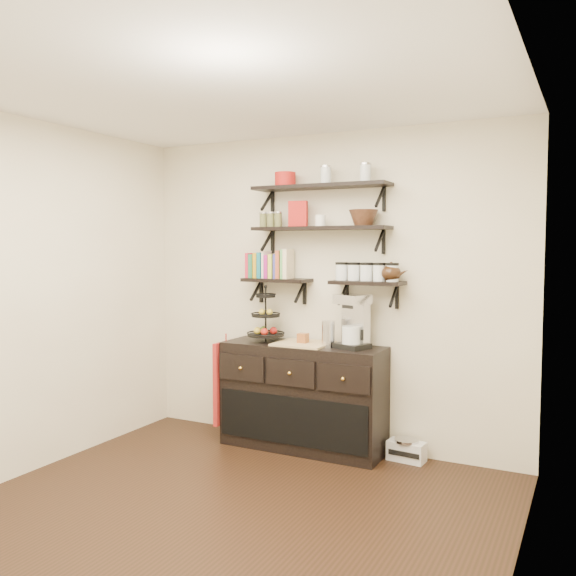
{
  "coord_description": "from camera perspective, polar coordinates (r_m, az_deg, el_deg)",
  "views": [
    {
      "loc": [
        2.09,
        -3.11,
        1.74
      ],
      "look_at": [
        -0.07,
        1.15,
        1.41
      ],
      "focal_mm": 38.0,
      "sensor_mm": 36.0,
      "label": 1
    }
  ],
  "objects": [
    {
      "name": "fruit_stand",
      "position": [
        5.34,
        -2.06,
        -3.29
      ],
      "size": [
        0.32,
        0.32,
        0.47
      ],
      "rotation": [
        0.0,
        0.0,
        0.3
      ],
      "color": "black",
      "rests_on": "sideboard"
    },
    {
      "name": "cookbooks",
      "position": [
        5.4,
        -1.65,
        2.15
      ],
      "size": [
        0.4,
        0.15,
        0.26
      ],
      "color": "red",
      "rests_on": "shelf_low_left"
    },
    {
      "name": "coffee_maker",
      "position": [
        5.02,
        6.16,
        -3.22
      ],
      "size": [
        0.3,
        0.3,
        0.44
      ],
      "rotation": [
        0.0,
        0.0,
        -0.34
      ],
      "color": "black",
      "rests_on": "sideboard"
    },
    {
      "name": "teapot",
      "position": [
        4.97,
        9.63,
        1.52
      ],
      "size": [
        0.22,
        0.17,
        0.16
      ],
      "primitive_type": null,
      "rotation": [
        0.0,
        0.0,
        0.05
      ],
      "color": "black",
      "rests_on": "shelf_low_right"
    },
    {
      "name": "apron",
      "position": [
        5.53,
        -5.97,
        -8.75
      ],
      "size": [
        0.04,
        0.31,
        0.73
      ],
      "primitive_type": "cube",
      "color": "maroon",
      "rests_on": "sideboard"
    },
    {
      "name": "red_pot",
      "position": [
        5.34,
        -0.26,
        10.13
      ],
      "size": [
        0.18,
        0.18,
        0.12
      ],
      "primitive_type": "cylinder",
      "color": "#AA1713",
      "rests_on": "shelf_top"
    },
    {
      "name": "glass_canisters",
      "position": [
        5.04,
        7.34,
        1.41
      ],
      "size": [
        0.54,
        0.1,
        0.13
      ],
      "color": "silver",
      "rests_on": "shelf_low_right"
    },
    {
      "name": "floor",
      "position": [
        4.13,
        -6.83,
        -20.91
      ],
      "size": [
        3.5,
        3.5,
        0.0
      ],
      "primitive_type": "plane",
      "color": "black",
      "rests_on": "ground"
    },
    {
      "name": "left_wall",
      "position": [
        4.96,
        -24.03,
        -0.85
      ],
      "size": [
        0.02,
        3.5,
        2.7
      ],
      "primitive_type": "cube",
      "color": "#EEE7CA",
      "rests_on": "ground"
    },
    {
      "name": "shelf_mid",
      "position": [
        5.17,
        3.04,
        5.57
      ],
      "size": [
        1.2,
        0.27,
        0.23
      ],
      "color": "black",
      "rests_on": "back_wall"
    },
    {
      "name": "radio",
      "position": [
        5.18,
        11.03,
        -14.67
      ],
      "size": [
        0.31,
        0.22,
        0.18
      ],
      "rotation": [
        0.0,
        0.0,
        -0.1
      ],
      "color": "silver",
      "rests_on": "floor"
    },
    {
      "name": "shelf_low_left",
      "position": [
        5.38,
        -1.02,
        0.68
      ],
      "size": [
        0.6,
        0.25,
        0.23
      ],
      "color": "black",
      "rests_on": "back_wall"
    },
    {
      "name": "shelf_top",
      "position": [
        5.2,
        3.05,
        9.43
      ],
      "size": [
        1.2,
        0.27,
        0.23
      ],
      "color": "black",
      "rests_on": "back_wall"
    },
    {
      "name": "ramekins",
      "position": [
        5.17,
        3.05,
        6.3
      ],
      "size": [
        0.09,
        0.09,
        0.1
      ],
      "primitive_type": "cylinder",
      "color": "white",
      "rests_on": "shelf_mid"
    },
    {
      "name": "thermal_carafe",
      "position": [
        5.06,
        3.78,
        -4.3
      ],
      "size": [
        0.11,
        0.11,
        0.22
      ],
      "primitive_type": "cylinder",
      "color": "silver",
      "rests_on": "sideboard"
    },
    {
      "name": "ceiling",
      "position": [
        3.87,
        -7.18,
        18.33
      ],
      "size": [
        3.5,
        3.5,
        0.02
      ],
      "primitive_type": "cube",
      "color": "white",
      "rests_on": "back_wall"
    },
    {
      "name": "recipe_box",
      "position": [
        5.26,
        0.95,
        6.94
      ],
      "size": [
        0.17,
        0.09,
        0.22
      ],
      "primitive_type": "cube",
      "rotation": [
        0.0,
        0.0,
        0.21
      ],
      "color": "#AA1713",
      "rests_on": "shelf_mid"
    },
    {
      "name": "right_wall",
      "position": [
        3.15,
        20.47,
        -3.35
      ],
      "size": [
        0.02,
        3.5,
        2.7
      ],
      "primitive_type": "cube",
      "color": "#EEE7CA",
      "rests_on": "ground"
    },
    {
      "name": "back_wall",
      "position": [
        5.31,
        3.59,
        -0.22
      ],
      "size": [
        3.5,
        0.02,
        2.7
      ],
      "primitive_type": "cube",
      "color": "#EEE7CA",
      "rests_on": "ground"
    },
    {
      "name": "candle",
      "position": [
        5.18,
        1.41,
        -4.69
      ],
      "size": [
        0.08,
        0.08,
        0.08
      ],
      "primitive_type": "cube",
      "color": "brown",
      "rests_on": "sideboard"
    },
    {
      "name": "shelf_low_right",
      "position": [
        5.04,
        7.45,
        0.42
      ],
      "size": [
        0.6,
        0.25,
        0.23
      ],
      "color": "black",
      "rests_on": "back_wall"
    },
    {
      "name": "walnut_bowl",
      "position": [
        5.03,
        7.07,
        6.54
      ],
      "size": [
        0.24,
        0.24,
        0.13
      ],
      "primitive_type": null,
      "color": "black",
      "rests_on": "shelf_mid"
    },
    {
      "name": "sideboard",
      "position": [
        5.28,
        1.41,
        -10.1
      ],
      "size": [
        1.4,
        0.5,
        0.92
      ],
      "color": "black",
      "rests_on": "floor"
    }
  ]
}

